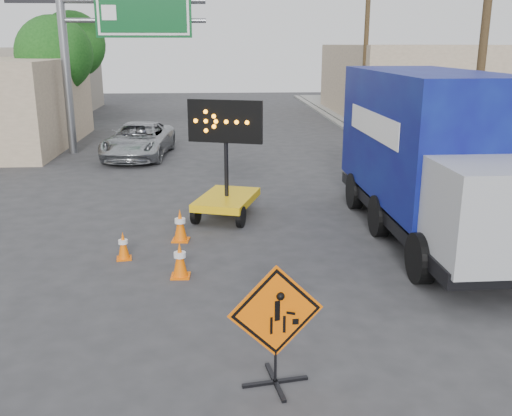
{
  "coord_description": "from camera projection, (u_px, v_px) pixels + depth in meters",
  "views": [
    {
      "loc": [
        -0.15,
        -7.48,
        4.65
      ],
      "look_at": [
        0.55,
        2.54,
        1.75
      ],
      "focal_mm": 40.0,
      "sensor_mm": 36.0,
      "label": 1
    }
  ],
  "objects": [
    {
      "name": "ground",
      "position": [
        231.0,
        369.0,
        8.47
      ],
      "size": [
        100.0,
        100.0,
        0.0
      ],
      "primitive_type": "plane",
      "color": "#2D2D30",
      "rests_on": "ground"
    },
    {
      "name": "curb_right",
      "position": [
        397.0,
        161.0,
        23.31
      ],
      "size": [
        0.4,
        60.0,
        0.12
      ],
      "primitive_type": "cube",
      "color": "gray",
      "rests_on": "ground"
    },
    {
      "name": "sidewalk_right",
      "position": [
        452.0,
        159.0,
        23.46
      ],
      "size": [
        4.0,
        60.0,
        0.15
      ],
      "primitive_type": "cube",
      "color": "gray",
      "rests_on": "ground"
    },
    {
      "name": "storefront_left_far",
      "position": [
        1.0,
        81.0,
        39.44
      ],
      "size": [
        12.0,
        10.0,
        4.4
      ],
      "primitive_type": "cube",
      "color": "gray",
      "rests_on": "ground"
    },
    {
      "name": "building_right_far",
      "position": [
        416.0,
        81.0,
        37.46
      ],
      "size": [
        10.0,
        14.0,
        4.6
      ],
      "primitive_type": "cube",
      "color": "#C5AE8E",
      "rests_on": "ground"
    },
    {
      "name": "highway_gantry",
      "position": [
        113.0,
        34.0,
        23.98
      ],
      "size": [
        6.18,
        0.38,
        6.9
      ],
      "color": "slate",
      "rests_on": "ground"
    },
    {
      "name": "utility_pole_near",
      "position": [
        483.0,
        43.0,
        17.29
      ],
      "size": [
        1.8,
        0.26,
        9.0
      ],
      "color": "#42311C",
      "rests_on": "ground"
    },
    {
      "name": "utility_pole_far",
      "position": [
        366.0,
        43.0,
        30.71
      ],
      "size": [
        1.8,
        0.26,
        9.0
      ],
      "color": "#42311C",
      "rests_on": "ground"
    },
    {
      "name": "tree_left_near",
      "position": [
        54.0,
        54.0,
        27.87
      ],
      "size": [
        3.71,
        3.71,
        6.03
      ],
      "color": "#42311C",
      "rests_on": "ground"
    },
    {
      "name": "tree_left_far",
      "position": [
        72.0,
        45.0,
        35.35
      ],
      "size": [
        4.1,
        4.1,
        6.66
      ],
      "color": "#42311C",
      "rests_on": "ground"
    },
    {
      "name": "construction_sign",
      "position": [
        276.0,
        323.0,
        7.86
      ],
      "size": [
        1.35,
        0.96,
        1.8
      ],
      "rotation": [
        0.0,
        0.0,
        0.16
      ],
      "color": "black",
      "rests_on": "ground"
    },
    {
      "name": "arrow_board",
      "position": [
        227.0,
        192.0,
        15.71
      ],
      "size": [
        2.0,
        2.59,
        3.24
      ],
      "rotation": [
        0.0,
        0.0,
        -0.32
      ],
      "color": "#E7B20C",
      "rests_on": "ground"
    },
    {
      "name": "pickup_truck",
      "position": [
        139.0,
        140.0,
        24.13
      ],
      "size": [
        2.89,
        5.41,
        1.45
      ],
      "primitive_type": "imported",
      "rotation": [
        0.0,
        0.0,
        -0.1
      ],
      "color": "#A5A8AC",
      "rests_on": "ground"
    },
    {
      "name": "box_truck",
      "position": [
        431.0,
        164.0,
        13.92
      ],
      "size": [
        2.76,
        8.47,
        4.02
      ],
      "rotation": [
        0.0,
        0.0,
        0.01
      ],
      "color": "black",
      "rests_on": "ground"
    },
    {
      "name": "cone_a",
      "position": [
        180.0,
        259.0,
        11.73
      ],
      "size": [
        0.4,
        0.4,
        0.77
      ],
      "rotation": [
        0.0,
        0.0,
        -0.04
      ],
      "color": "#F96305",
      "rests_on": "ground"
    },
    {
      "name": "cone_b",
      "position": [
        123.0,
        245.0,
        12.73
      ],
      "size": [
        0.37,
        0.37,
        0.64
      ],
      "rotation": [
        0.0,
        0.0,
        0.15
      ],
      "color": "#F96305",
      "rests_on": "ground"
    },
    {
      "name": "cone_c",
      "position": [
        180.0,
        225.0,
        13.89
      ],
      "size": [
        0.45,
        0.45,
        0.81
      ],
      "rotation": [
        0.0,
        0.0,
        -0.11
      ],
      "color": "#F96305",
      "rests_on": "ground"
    }
  ]
}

